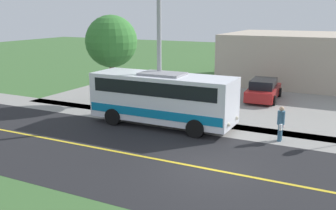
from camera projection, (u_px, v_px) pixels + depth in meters
ground_plane at (209, 169)px, 14.77m from camera, size 120.00×120.00×0.00m
road_surface at (209, 169)px, 14.77m from camera, size 8.00×100.00×0.01m
sidewalk at (246, 132)px, 19.29m from camera, size 2.40×100.00×0.01m
parking_lot_surface at (324, 108)px, 24.24m from camera, size 14.00×36.00×0.01m
road_centre_line at (209, 169)px, 14.77m from camera, size 0.16×100.00×0.00m
shuttle_bus_front at (163, 96)px, 20.20m from camera, size 2.65×7.75×2.82m
pedestrian_with_bags at (281, 123)px, 17.84m from camera, size 0.72×0.34×1.65m
street_light_pole at (158, 37)px, 20.01m from camera, size 1.97×0.24×8.42m
parked_car_near at (263, 90)px, 26.24m from camera, size 4.50×2.23×1.45m
tree_curbside at (111, 42)px, 24.38m from camera, size 3.30×3.30×5.72m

